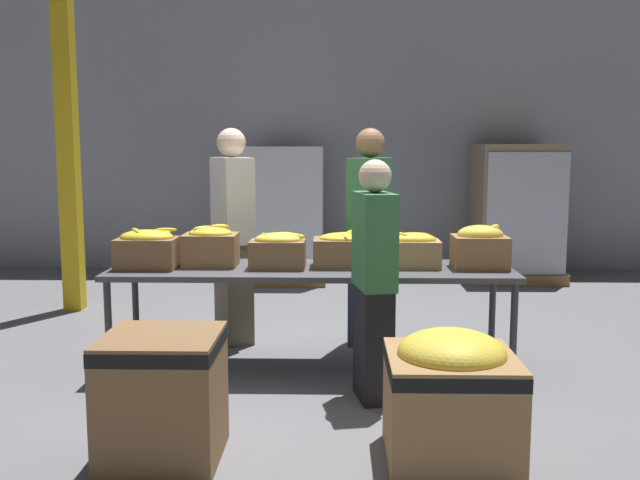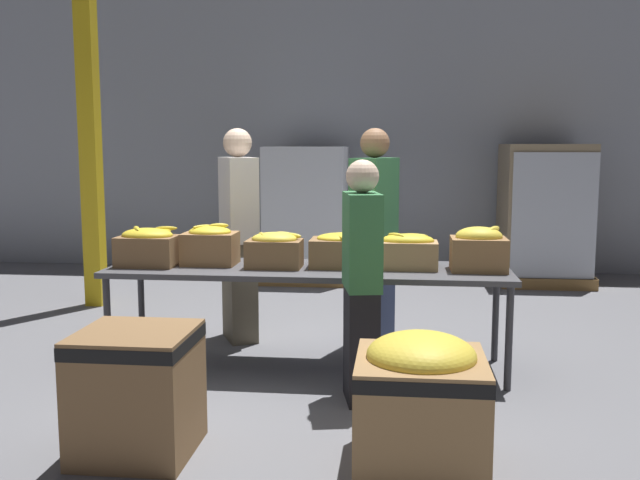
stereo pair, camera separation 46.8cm
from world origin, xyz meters
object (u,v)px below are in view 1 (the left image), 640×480
at_px(banana_box_1, 211,246).
at_px(banana_box_4, 410,250).
at_px(donation_bin_0, 163,392).
at_px(pallet_stack_2, 517,217).
at_px(banana_box_5, 480,247).
at_px(volunteer_2, 369,238).
at_px(pallet_stack_1, 283,215).
at_px(volunteer_1, 374,282).
at_px(support_pillar, 66,107).
at_px(pallet_stack_0, 515,213).
at_px(sorting_table, 311,274).
at_px(banana_box_2, 278,250).
at_px(donation_bin_1, 451,393).
at_px(volunteer_0, 233,237).
at_px(banana_box_0, 147,249).
at_px(banana_box_3, 343,249).

bearing_deg(banana_box_1, banana_box_4, -1.17).
xyz_separation_m(banana_box_4, donation_bin_0, (-1.43, -1.57, -0.52)).
distance_m(banana_box_1, pallet_stack_2, 4.74).
distance_m(banana_box_5, volunteer_2, 1.03).
xyz_separation_m(donation_bin_0, pallet_stack_1, (0.25, 5.06, 0.44)).
height_order(volunteer_1, donation_bin_0, volunteer_1).
relative_size(donation_bin_0, support_pillar, 0.17).
bearing_deg(pallet_stack_0, pallet_stack_2, -66.87).
distance_m(sorting_table, pallet_stack_0, 4.36).
distance_m(banana_box_1, pallet_stack_1, 3.47).
height_order(banana_box_2, pallet_stack_1, pallet_stack_1).
bearing_deg(volunteer_2, pallet_stack_0, 168.94).
xyz_separation_m(banana_box_2, donation_bin_1, (1.01, -1.51, -0.52)).
bearing_deg(banana_box_4, donation_bin_0, -132.37).
relative_size(volunteer_2, pallet_stack_0, 1.07).
height_order(pallet_stack_0, pallet_stack_2, pallet_stack_0).
relative_size(banana_box_1, donation_bin_0, 0.58).
bearing_deg(volunteer_1, donation_bin_1, -170.00).
distance_m(banana_box_5, volunteer_0, 2.02).
bearing_deg(pallet_stack_1, volunteer_1, -77.92).
relative_size(banana_box_1, banana_box_5, 1.01).
bearing_deg(donation_bin_1, sorting_table, 116.50).
height_order(banana_box_2, volunteer_2, volunteer_2).
xyz_separation_m(sorting_table, volunteer_1, (0.42, -0.62, 0.06)).
height_order(banana_box_2, volunteer_1, volunteer_1).
relative_size(banana_box_4, banana_box_5, 1.10).
bearing_deg(banana_box_1, banana_box_0, -165.12).
relative_size(banana_box_4, donation_bin_1, 0.61).
xyz_separation_m(volunteer_2, pallet_stack_0, (1.92, 2.96, -0.07)).
height_order(banana_box_0, pallet_stack_2, pallet_stack_2).
relative_size(sorting_table, volunteer_0, 1.64).
bearing_deg(banana_box_4, pallet_stack_0, 65.51).
bearing_deg(donation_bin_0, banana_box_5, 38.76).
bearing_deg(volunteer_0, banana_box_1, -31.26).
bearing_deg(pallet_stack_1, support_pillar, -140.02).
distance_m(banana_box_4, volunteer_2, 0.72).
relative_size(support_pillar, pallet_stack_0, 2.43).
xyz_separation_m(banana_box_3, pallet_stack_1, (-0.69, 3.46, -0.08)).
relative_size(banana_box_1, support_pillar, 0.10).
distance_m(banana_box_0, volunteer_2, 1.80).
distance_m(banana_box_2, donation_bin_0, 1.67).
height_order(banana_box_3, volunteer_1, volunteer_1).
height_order(banana_box_3, donation_bin_1, banana_box_3).
xyz_separation_m(volunteer_0, volunteer_2, (1.13, -0.03, -0.00)).
bearing_deg(volunteer_1, banana_box_2, 37.43).
relative_size(banana_box_0, donation_bin_0, 0.64).
relative_size(banana_box_5, volunteer_0, 0.22).
distance_m(pallet_stack_1, pallet_stack_2, 2.85).
bearing_deg(volunteer_1, banana_box_0, 59.89).
bearing_deg(sorting_table, banana_box_3, 11.11).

